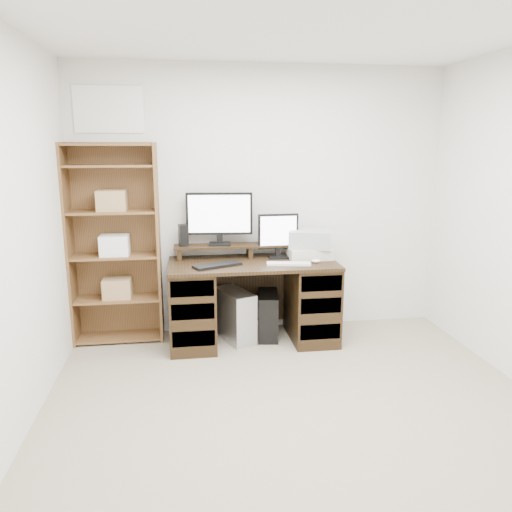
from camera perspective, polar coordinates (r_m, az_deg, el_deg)
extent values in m
cube|color=gray|center=(3.31, 6.17, -20.30)|extent=(3.50, 4.00, 0.02)
cube|color=silver|center=(4.77, 0.53, 6.26)|extent=(3.50, 0.02, 2.50)
cube|color=white|center=(4.72, -16.49, 15.78)|extent=(0.60, 0.01, 0.40)
cube|color=black|center=(4.47, -0.37, -0.88)|extent=(1.50, 0.70, 0.03)
cube|color=black|center=(4.54, -7.29, -5.71)|extent=(0.40, 0.66, 0.72)
cube|color=black|center=(4.68, 6.35, -5.11)|extent=(0.40, 0.66, 0.72)
cube|color=black|center=(4.88, -0.90, -3.78)|extent=(1.48, 0.02, 0.65)
cube|color=black|center=(4.30, -7.13, -9.36)|extent=(0.36, 0.01, 0.14)
cube|color=black|center=(4.21, -7.22, -6.33)|extent=(0.36, 0.01, 0.14)
cube|color=black|center=(4.15, -7.30, -3.72)|extent=(0.36, 0.01, 0.14)
cube|color=black|center=(4.45, 7.35, -8.58)|extent=(0.36, 0.01, 0.14)
cube|color=black|center=(4.36, 7.44, -5.64)|extent=(0.36, 0.01, 0.14)
cube|color=black|center=(4.31, 7.51, -3.12)|extent=(0.36, 0.01, 0.14)
cube|color=black|center=(4.63, -8.73, 0.27)|extent=(0.04, 0.20, 0.10)
cube|color=black|center=(4.67, -0.74, 0.53)|extent=(0.04, 0.20, 0.10)
cube|color=black|center=(4.80, 6.98, 0.76)|extent=(0.04, 0.20, 0.10)
cube|color=black|center=(4.66, -0.74, 1.25)|extent=(1.40, 0.22, 0.02)
cube|color=black|center=(4.63, -4.16, 1.39)|extent=(0.21, 0.17, 0.02)
cube|color=black|center=(4.64, -4.17, 2.22)|extent=(0.06, 0.04, 0.11)
cube|color=black|center=(4.61, -4.21, 4.85)|extent=(0.61, 0.10, 0.39)
cube|color=white|center=(4.59, -4.22, 4.82)|extent=(0.56, 0.06, 0.34)
cube|color=black|center=(4.63, 2.56, -0.12)|extent=(0.18, 0.14, 0.02)
cube|color=black|center=(4.64, 2.52, 0.62)|extent=(0.05, 0.03, 0.10)
cube|color=black|center=(4.61, 2.54, 2.83)|extent=(0.37, 0.04, 0.32)
cube|color=white|center=(4.59, 2.59, 2.79)|extent=(0.33, 0.01, 0.29)
cube|color=black|center=(4.61, -8.29, 2.37)|extent=(0.09, 0.09, 0.20)
cube|color=black|center=(4.32, -4.44, -1.06)|extent=(0.44, 0.30, 0.02)
cube|color=silver|center=(4.38, 3.75, -0.88)|extent=(0.40, 0.17, 0.02)
ellipsoid|color=white|center=(4.48, 6.88, -0.56)|extent=(0.08, 0.05, 0.03)
cube|color=beige|center=(4.65, 6.12, 0.37)|extent=(0.39, 0.29, 0.10)
cube|color=#979BA1|center=(4.62, 6.16, 1.94)|extent=(0.43, 0.36, 0.16)
cube|color=#B5B8BC|center=(4.65, -2.41, -6.79)|extent=(0.37, 0.51, 0.47)
cube|color=black|center=(4.73, 1.36, -6.75)|extent=(0.24, 0.45, 0.42)
cube|color=#19FF33|center=(4.50, 1.43, -6.55)|extent=(0.01, 0.01, 0.01)
cube|color=brown|center=(4.70, -20.53, 1.04)|extent=(0.02, 0.30, 1.80)
cube|color=brown|center=(4.60, -11.06, 1.36)|extent=(0.02, 0.30, 1.80)
cube|color=brown|center=(4.77, -15.64, 1.54)|extent=(0.80, 0.01, 1.80)
cube|color=brown|center=(4.88, -15.23, -8.86)|extent=(0.75, 0.28, 0.02)
cube|color=brown|center=(4.76, -15.49, -4.71)|extent=(0.75, 0.28, 0.02)
cube|color=brown|center=(4.66, -15.78, 0.00)|extent=(0.75, 0.28, 0.02)
cube|color=brown|center=(4.59, -16.08, 4.87)|extent=(0.75, 0.28, 0.02)
cube|color=brown|center=(4.55, -16.39, 9.86)|extent=(0.75, 0.28, 0.02)
cube|color=brown|center=(4.55, -16.53, 12.12)|extent=(0.75, 0.28, 0.02)
cube|color=#A07F54|center=(4.73, -15.56, -3.55)|extent=(0.25, 0.20, 0.18)
cube|color=white|center=(4.64, -15.85, 1.20)|extent=(0.25, 0.20, 0.18)
cube|color=#A07F54|center=(4.58, -16.15, 6.11)|extent=(0.25, 0.20, 0.18)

